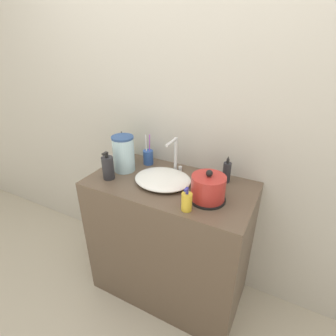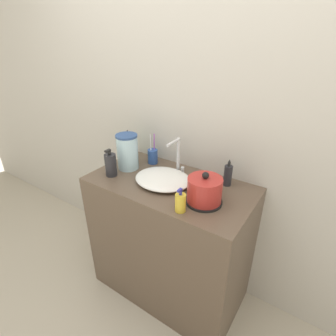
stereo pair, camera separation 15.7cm
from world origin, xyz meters
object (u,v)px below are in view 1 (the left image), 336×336
at_px(toothbrush_cup, 148,157).
at_px(hand_cream_bottle, 123,149).
at_px(shampoo_bottle, 227,172).
at_px(water_pitcher, 124,154).
at_px(lotion_bottle, 108,168).
at_px(electric_kettle, 208,189).
at_px(faucet, 175,154).
at_px(mouthwash_bottle, 187,201).

distance_m(toothbrush_cup, hand_cream_bottle, 0.19).
height_order(shampoo_bottle, hand_cream_bottle, hand_cream_bottle).
xyz_separation_m(shampoo_bottle, water_pitcher, (-0.65, -0.16, 0.05)).
bearing_deg(lotion_bottle, electric_kettle, 5.09).
bearing_deg(water_pitcher, faucet, 22.75).
xyz_separation_m(mouthwash_bottle, water_pitcher, (-0.55, 0.22, 0.07)).
xyz_separation_m(lotion_bottle, shampoo_bottle, (0.67, 0.30, -0.01)).
distance_m(toothbrush_cup, shampoo_bottle, 0.56).
distance_m(faucet, water_pitcher, 0.34).
bearing_deg(water_pitcher, shampoo_bottle, 13.84).
height_order(shampoo_bottle, water_pitcher, water_pitcher).
xyz_separation_m(toothbrush_cup, lotion_bottle, (-0.11, -0.30, 0.02)).
relative_size(lotion_bottle, mouthwash_bottle, 1.36).
distance_m(electric_kettle, shampoo_bottle, 0.25).
bearing_deg(hand_cream_bottle, mouthwash_bottle, -27.28).
xyz_separation_m(mouthwash_bottle, hand_cream_bottle, (-0.64, 0.33, 0.04)).
bearing_deg(toothbrush_cup, hand_cream_bottle, -164.68).
xyz_separation_m(faucet, mouthwash_bottle, (0.24, -0.35, -0.08)).
bearing_deg(shampoo_bottle, water_pitcher, -166.16).
relative_size(shampoo_bottle, water_pitcher, 0.72).
bearing_deg(mouthwash_bottle, shampoo_bottle, 76.06).
xyz_separation_m(lotion_bottle, mouthwash_bottle, (0.57, -0.08, -0.02)).
relative_size(faucet, mouthwash_bottle, 1.74).
relative_size(faucet, water_pitcher, 0.99).
bearing_deg(electric_kettle, toothbrush_cup, 155.38).
bearing_deg(water_pitcher, electric_kettle, -7.92).
distance_m(lotion_bottle, hand_cream_bottle, 0.26).
distance_m(faucet, hand_cream_bottle, 0.40).
xyz_separation_m(toothbrush_cup, hand_cream_bottle, (-0.18, -0.05, 0.04)).
xyz_separation_m(toothbrush_cup, mouthwash_bottle, (0.46, -0.38, -0.00)).
bearing_deg(shampoo_bottle, faucet, -175.09).
xyz_separation_m(toothbrush_cup, water_pitcher, (-0.09, -0.16, 0.07)).
relative_size(electric_kettle, mouthwash_bottle, 1.49).
xyz_separation_m(electric_kettle, shampoo_bottle, (0.03, 0.25, -0.00)).
relative_size(lotion_bottle, hand_cream_bottle, 0.80).
relative_size(electric_kettle, hand_cream_bottle, 0.88).
height_order(toothbrush_cup, lotion_bottle, toothbrush_cup).
relative_size(lotion_bottle, water_pitcher, 0.77).
bearing_deg(hand_cream_bottle, shampoo_bottle, 4.13).
bearing_deg(electric_kettle, water_pitcher, 172.08).
xyz_separation_m(lotion_bottle, hand_cream_bottle, (-0.07, 0.25, 0.02)).
distance_m(electric_kettle, lotion_bottle, 0.64).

